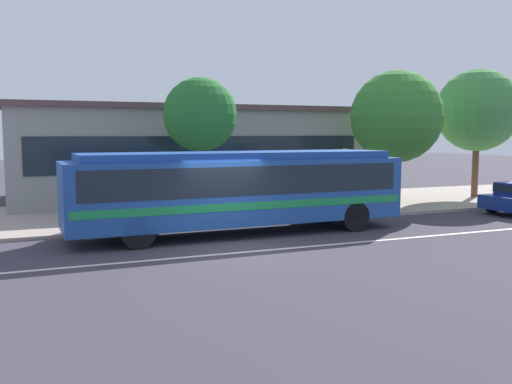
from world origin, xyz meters
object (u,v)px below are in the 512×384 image
(bus_stop_sign, at_px, (345,172))
(transit_bus, at_px, (240,186))
(street_tree_near_stop, at_px, (200,115))
(pedestrian_walking_along_curb, at_px, (132,193))
(street_tree_far_end, at_px, (478,110))
(pedestrian_waiting_near_sign, at_px, (194,193))
(street_tree_mid_block, at_px, (397,117))

(bus_stop_sign, bearing_deg, transit_bus, -158.61)
(transit_bus, xyz_separation_m, street_tree_near_stop, (-0.10, 4.08, 2.42))
(pedestrian_walking_along_curb, distance_m, street_tree_far_end, 17.56)
(transit_bus, relative_size, bus_stop_sign, 4.31)
(transit_bus, height_order, bus_stop_sign, bus_stop_sign)
(street_tree_near_stop, bearing_deg, street_tree_far_end, 1.85)
(pedestrian_waiting_near_sign, height_order, street_tree_far_end, street_tree_far_end)
(pedestrian_walking_along_curb, bearing_deg, street_tree_far_end, 4.43)
(transit_bus, bearing_deg, pedestrian_waiting_near_sign, 104.93)
(street_tree_near_stop, xyz_separation_m, street_tree_far_end, (14.35, 0.46, 0.42))
(street_tree_near_stop, bearing_deg, pedestrian_waiting_near_sign, -117.39)
(bus_stop_sign, distance_m, street_tree_mid_block, 4.62)
(bus_stop_sign, bearing_deg, street_tree_mid_block, 25.24)
(street_tree_near_stop, height_order, street_tree_far_end, street_tree_far_end)
(pedestrian_walking_along_curb, height_order, street_tree_near_stop, street_tree_near_stop)
(street_tree_mid_block, distance_m, street_tree_far_end, 5.46)
(pedestrian_waiting_near_sign, height_order, street_tree_mid_block, street_tree_mid_block)
(pedestrian_waiting_near_sign, xyz_separation_m, bus_stop_sign, (5.96, -0.78, 0.66))
(street_tree_near_stop, bearing_deg, street_tree_mid_block, -2.02)
(transit_bus, xyz_separation_m, street_tree_far_end, (14.25, 4.54, 2.84))
(pedestrian_walking_along_curb, relative_size, street_tree_far_end, 0.28)
(pedestrian_walking_along_curb, distance_m, bus_stop_sign, 8.27)
(pedestrian_waiting_near_sign, bearing_deg, transit_bus, -75.07)
(bus_stop_sign, height_order, street_tree_near_stop, street_tree_near_stop)
(street_tree_near_stop, distance_m, street_tree_mid_block, 8.97)
(transit_bus, relative_size, pedestrian_waiting_near_sign, 6.61)
(street_tree_mid_block, relative_size, street_tree_far_end, 0.94)
(pedestrian_waiting_near_sign, relative_size, street_tree_far_end, 0.27)
(street_tree_near_stop, relative_size, street_tree_far_end, 0.84)
(bus_stop_sign, bearing_deg, pedestrian_walking_along_curb, 171.84)
(transit_bus, distance_m, pedestrian_waiting_near_sign, 2.96)
(transit_bus, relative_size, street_tree_mid_block, 1.87)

